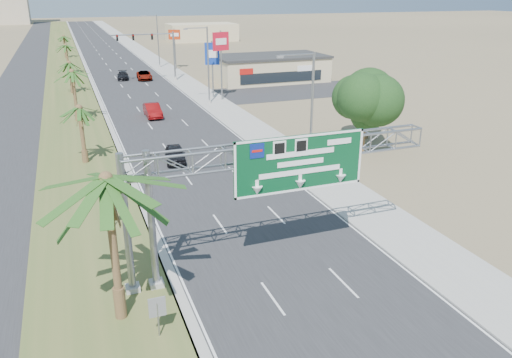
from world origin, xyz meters
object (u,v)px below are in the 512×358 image
object	(u,v)px
store_building	(270,69)
pole_sign_red_far	(174,38)
car_mid_lane	(153,110)
pole_sign_blue	(212,56)
car_left_lane	(175,154)
signal_mast	(162,52)
car_far	(123,76)
car_right_lane	(144,75)
sign_gantry	(269,163)
palm_near	(106,180)
pole_sign_red_near	(221,46)

from	to	relation	value
store_building	pole_sign_red_far	distance (m)	22.42
store_building	car_mid_lane	xyz separation A→B (m)	(-22.93, -18.80, -1.20)
pole_sign_blue	car_left_lane	bearing A→B (deg)	-113.06
pole_sign_blue	signal_mast	bearing A→B (deg)	103.68
car_mid_lane	car_far	world-z (taller)	car_mid_lane
car_right_lane	car_mid_lane	bearing A→B (deg)	-92.21
car_left_lane	pole_sign_blue	distance (m)	28.86
car_left_lane	pole_sign_red_far	world-z (taller)	pole_sign_red_far
car_right_lane	pole_sign_red_far	distance (m)	13.48
sign_gantry	store_building	distance (m)	60.77
car_mid_lane	pole_sign_red_far	distance (m)	39.26
car_left_lane	sign_gantry	bearing A→B (deg)	-79.55
palm_near	pole_sign_blue	xyz separation A→B (m)	(18.33, 47.73, -1.12)
car_far	pole_sign_red_far	bearing A→B (deg)	43.79
car_far	pole_sign_red_far	world-z (taller)	pole_sign_red_far
car_right_lane	pole_sign_red_near	size ratio (longest dim) A/B	0.55
car_far	pole_sign_red_near	world-z (taller)	pole_sign_red_near
pole_sign_red_near	pole_sign_red_far	world-z (taller)	pole_sign_red_near
car_right_lane	pole_sign_red_far	bearing A→B (deg)	56.76
store_building	palm_near	bearing A→B (deg)	-118.28
store_building	car_left_lane	xyz separation A→B (m)	(-24.00, -36.41, -1.29)
car_right_lane	pole_sign_red_far	world-z (taller)	pole_sign_red_far
palm_near	store_building	xyz separation A→B (m)	(31.20, 58.00, -4.93)
car_mid_lane	car_right_lane	world-z (taller)	car_mid_lane
pole_sign_blue	car_mid_lane	bearing A→B (deg)	-139.70
sign_gantry	car_far	xyz separation A→B (m)	(0.05, 66.32, -5.40)
pole_sign_red_near	pole_sign_blue	xyz separation A→B (m)	(-0.66, 2.08, -1.57)
store_building	car_left_lane	bearing A→B (deg)	-123.39
signal_mast	pole_sign_red_far	bearing A→B (deg)	68.87
signal_mast	car_left_lane	bearing A→B (deg)	-99.60
pole_sign_blue	palm_near	bearing A→B (deg)	-111.01
car_left_lane	pole_sign_red_far	xyz separation A→B (m)	(12.03, 54.96, 5.26)
pole_sign_red_far	sign_gantry	bearing A→B (deg)	-98.45
car_far	pole_sign_red_far	xyz separation A→B (m)	(11.04, 8.29, 5.31)
palm_near	signal_mast	xyz separation A→B (m)	(14.37, 63.97, -2.08)
car_far	pole_sign_red_far	size ratio (longest dim) A/B	0.59
palm_near	car_left_lane	xyz separation A→B (m)	(7.20, 21.59, -6.22)
sign_gantry	store_building	bearing A→B (deg)	67.64
sign_gantry	store_building	xyz separation A→B (m)	(23.06, 56.07, -4.06)
signal_mast	sign_gantry	bearing A→B (deg)	-95.74
sign_gantry	car_left_lane	size ratio (longest dim) A/B	4.01
car_right_lane	pole_sign_red_near	world-z (taller)	pole_sign_red_near
palm_near	pole_sign_blue	size ratio (longest dim) A/B	1.07
signal_mast	car_left_lane	size ratio (longest dim) A/B	2.46
car_left_lane	car_mid_lane	xyz separation A→B (m)	(1.07, 17.61, 0.09)
pole_sign_blue	car_far	bearing A→B (deg)	116.29
car_right_lane	signal_mast	bearing A→B (deg)	-40.36
pole_sign_red_far	car_right_lane	bearing A→B (deg)	-127.92
store_building	signal_mast	bearing A→B (deg)	160.46
sign_gantry	signal_mast	world-z (taller)	signal_mast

